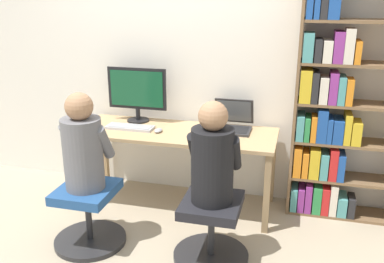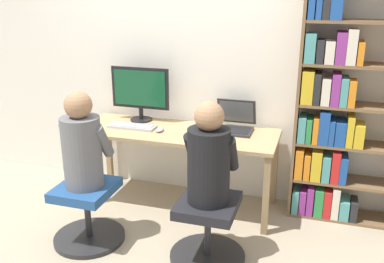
{
  "view_description": "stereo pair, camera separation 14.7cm",
  "coord_description": "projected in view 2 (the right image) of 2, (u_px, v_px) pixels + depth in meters",
  "views": [
    {
      "loc": [
        1.0,
        -3.02,
        1.87
      ],
      "look_at": [
        0.2,
        0.09,
        0.78
      ],
      "focal_mm": 40.0,
      "sensor_mm": 36.0,
      "label": 1
    },
    {
      "loc": [
        1.15,
        -2.98,
        1.87
      ],
      "look_at": [
        0.2,
        0.09,
        0.78
      ],
      "focal_mm": 40.0,
      "sensor_mm": 36.0,
      "label": 2
    }
  ],
  "objects": [
    {
      "name": "person_at_laptop",
      "position": [
        209.0,
        158.0,
        2.86
      ],
      "size": [
        0.36,
        0.33,
        0.71
      ],
      "color": "black",
      "rests_on": "office_chair_right"
    },
    {
      "name": "keyboard",
      "position": [
        132.0,
        126.0,
        3.75
      ],
      "size": [
        0.42,
        0.15,
        0.03
      ],
      "color": "#B2B2B7",
      "rests_on": "desk"
    },
    {
      "name": "laptop",
      "position": [
        234.0,
        124.0,
        3.67
      ],
      "size": [
        0.34,
        0.35,
        0.25
      ],
      "color": "#2D2D30",
      "rests_on": "desk"
    },
    {
      "name": "bookshelf",
      "position": [
        337.0,
        114.0,
        3.4
      ],
      "size": [
        0.88,
        0.28,
        1.96
      ],
      "color": "brown",
      "rests_on": "ground_plane"
    },
    {
      "name": "person_at_monitor",
      "position": [
        82.0,
        145.0,
        3.09
      ],
      "size": [
        0.35,
        0.33,
        0.72
      ],
      "color": "slate",
      "rests_on": "office_chair_left"
    },
    {
      "name": "office_chair_right",
      "position": [
        208.0,
        229.0,
        3.03
      ],
      "size": [
        0.55,
        0.55,
        0.47
      ],
      "color": "#262628",
      "rests_on": "ground_plane"
    },
    {
      "name": "office_chair_left",
      "position": [
        88.0,
        212.0,
        3.26
      ],
      "size": [
        0.55,
        0.55,
        0.47
      ],
      "color": "#262628",
      "rests_on": "ground_plane"
    },
    {
      "name": "ground_plane",
      "position": [
        166.0,
        220.0,
        3.61
      ],
      "size": [
        14.0,
        14.0,
        0.0
      ],
      "primitive_type": "plane",
      "color": "tan"
    },
    {
      "name": "desk",
      "position": [
        177.0,
        139.0,
        3.7
      ],
      "size": [
        1.72,
        0.62,
        0.7
      ],
      "color": "tan",
      "rests_on": "ground_plane"
    },
    {
      "name": "computer_mouse_by_keyboard",
      "position": [
        160.0,
        130.0,
        3.65
      ],
      "size": [
        0.06,
        0.11,
        0.03
      ],
      "color": "#99999E",
      "rests_on": "desk"
    },
    {
      "name": "wall_back",
      "position": [
        190.0,
        54.0,
        3.82
      ],
      "size": [
        10.0,
        0.05,
        2.6
      ],
      "color": "white",
      "rests_on": "ground_plane"
    },
    {
      "name": "desktop_monitor",
      "position": [
        140.0,
        92.0,
        3.87
      ],
      "size": [
        0.55,
        0.2,
        0.49
      ],
      "color": "black",
      "rests_on": "desk"
    }
  ]
}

